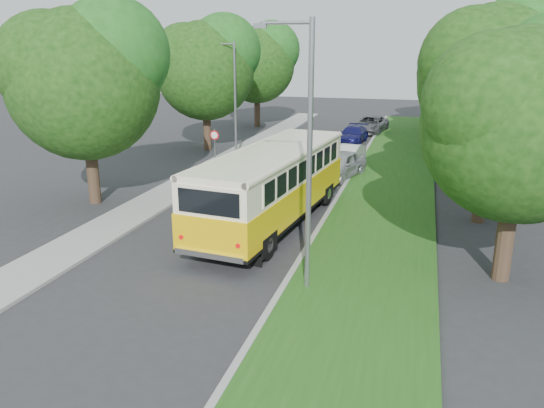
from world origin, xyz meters
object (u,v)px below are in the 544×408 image
(car_blue, at_px, (353,135))
(lamppost_far, at_px, (234,96))
(vintage_bus, at_px, (273,187))
(car_grey, at_px, (370,125))
(car_white, at_px, (348,156))
(lamppost_near, at_px, (306,151))
(car_silver, at_px, (340,165))

(car_blue, bearing_deg, lamppost_far, -126.41)
(vintage_bus, height_order, car_grey, vintage_bus)
(lamppost_far, bearing_deg, car_white, -3.55)
(lamppost_far, distance_m, car_blue, 10.94)
(vintage_bus, bearing_deg, lamppost_far, 122.64)
(lamppost_near, distance_m, car_white, 18.44)
(lamppost_near, xyz_separation_m, car_blue, (-2.00, 26.25, -3.73))
(lamppost_near, bearing_deg, vintage_bus, 114.54)
(vintage_bus, xyz_separation_m, car_grey, (1.40, 25.88, -0.93))
(car_silver, xyz_separation_m, car_grey, (0.00, 16.94, -0.05))
(car_white, bearing_deg, car_silver, -81.56)
(car_white, relative_size, car_blue, 0.88)
(car_silver, relative_size, car_white, 1.16)
(car_blue, height_order, car_grey, car_grey)
(lamppost_far, distance_m, car_white, 8.46)
(car_blue, relative_size, car_grey, 0.86)
(car_silver, relative_size, car_grey, 0.87)
(car_blue, bearing_deg, car_white, -79.18)
(vintage_bus, relative_size, car_blue, 2.52)
(lamppost_far, xyz_separation_m, vintage_bus, (6.30, -12.80, -2.47))
(lamppost_far, bearing_deg, vintage_bus, -63.78)
(lamppost_far, height_order, car_blue, lamppost_far)
(car_white, height_order, car_grey, car_grey)
(car_white, distance_m, car_blue, 8.26)
(vintage_bus, distance_m, car_blue, 20.58)
(lamppost_far, distance_m, vintage_bus, 14.48)
(lamppost_near, height_order, car_white, lamppost_near)
(car_grey, bearing_deg, lamppost_near, -80.46)
(vintage_bus, relative_size, car_silver, 2.47)
(car_silver, relative_size, car_blue, 1.02)
(lamppost_near, xyz_separation_m, vintage_bus, (-2.60, 5.70, -2.72))
(lamppost_near, xyz_separation_m, car_grey, (-1.21, 31.58, -3.65))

